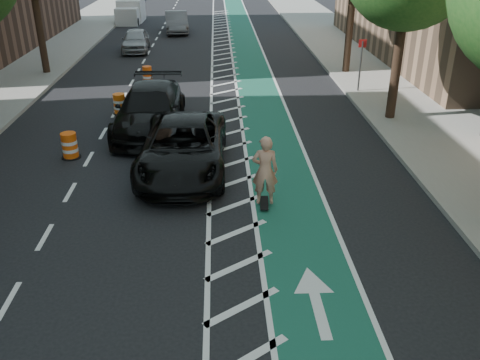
{
  "coord_description": "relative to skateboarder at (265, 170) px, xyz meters",
  "views": [
    {
      "loc": [
        1.1,
        -10.76,
        6.65
      ],
      "look_at": [
        1.61,
        0.72,
        1.1
      ],
      "focal_mm": 38.0,
      "sensor_mm": 36.0,
      "label": 1
    }
  ],
  "objects": [
    {
      "name": "curb_right",
      "position": [
        4.75,
        8.65,
        -0.98
      ],
      "size": [
        0.12,
        90.0,
        0.16
      ],
      "primitive_type": "cube",
      "color": "gray",
      "rests_on": "ground"
    },
    {
      "name": "buffer_strip",
      "position": [
        -0.8,
        8.65,
        -1.06
      ],
      "size": [
        1.4,
        90.0,
        0.01
      ],
      "primitive_type": "cube",
      "color": "silver",
      "rests_on": "ground"
    },
    {
      "name": "ground",
      "position": [
        -2.3,
        -1.35,
        -1.06
      ],
      "size": [
        120.0,
        120.0,
        0.0
      ],
      "primitive_type": "plane",
      "color": "black",
      "rests_on": "ground"
    },
    {
      "name": "car_grey",
      "position": [
        -4.21,
        27.61,
        -0.31
      ],
      "size": [
        2.07,
        4.74,
        1.52
      ],
      "primitive_type": "imported",
      "rotation": [
        0.0,
        0.0,
        0.1
      ],
      "color": "slate",
      "rests_on": "ground"
    },
    {
      "name": "bike_lane",
      "position": [
        0.7,
        8.65,
        -1.06
      ],
      "size": [
        2.0,
        90.0,
        0.01
      ],
      "primitive_type": "cube",
      "color": "#185441",
      "rests_on": "ground"
    },
    {
      "name": "sign_post",
      "position": [
        5.3,
        10.65,
        0.29
      ],
      "size": [
        0.35,
        0.08,
        2.47
      ],
      "color": "#4C4C4C",
      "rests_on": "ground"
    },
    {
      "name": "suv_near",
      "position": [
        -2.3,
        2.45,
        -0.29
      ],
      "size": [
        2.74,
        5.67,
        1.56
      ],
      "primitive_type": "imported",
      "rotation": [
        0.0,
        0.0,
        -0.03
      ],
      "color": "black",
      "rests_on": "ground"
    },
    {
      "name": "barrel_b",
      "position": [
        -5.24,
        8.18,
        -0.67
      ],
      "size": [
        0.61,
        0.61,
        0.83
      ],
      "color": "#FE640D",
      "rests_on": "ground"
    },
    {
      "name": "skateboarder",
      "position": [
        0.0,
        0.0,
        0.0
      ],
      "size": [
        0.73,
        0.51,
        1.92
      ],
      "primitive_type": "imported",
      "rotation": [
        0.0,
        0.0,
        3.07
      ],
      "color": "tan",
      "rests_on": "skateboard"
    },
    {
      "name": "barrel_a",
      "position": [
        -6.1,
        3.62,
        -0.66
      ],
      "size": [
        0.63,
        0.63,
        0.86
      ],
      "color": "#F4560C",
      "rests_on": "ground"
    },
    {
      "name": "sidewalk_right",
      "position": [
        7.2,
        8.65,
        -0.99
      ],
      "size": [
        5.0,
        90.0,
        0.15
      ],
      "primitive_type": "cube",
      "color": "gray",
      "rests_on": "ground"
    },
    {
      "name": "suv_far",
      "position": [
        -3.74,
        6.15,
        -0.25
      ],
      "size": [
        2.47,
        5.72,
        1.64
      ],
      "primitive_type": "imported",
      "rotation": [
        0.0,
        0.0,
        -0.03
      ],
      "color": "black",
      "rests_on": "ground"
    },
    {
      "name": "curb_left",
      "position": [
        -9.35,
        8.65,
        -0.98
      ],
      "size": [
        0.12,
        90.0,
        0.16
      ],
      "primitive_type": "cube",
      "color": "gray",
      "rests_on": "ground"
    },
    {
      "name": "barrel_c",
      "position": [
        -4.7,
        13.15,
        -0.69
      ],
      "size": [
        0.58,
        0.58,
        0.8
      ],
      "color": "#ED500C",
      "rests_on": "ground"
    },
    {
      "name": "car_silver",
      "position": [
        -6.33,
        20.84,
        -0.38
      ],
      "size": [
        1.82,
        4.08,
        1.36
      ],
      "primitive_type": "imported",
      "rotation": [
        0.0,
        0.0,
        0.05
      ],
      "color": "#99999E",
      "rests_on": "ground"
    },
    {
      "name": "box_truck",
      "position": [
        -8.42,
        32.79,
        -0.24
      ],
      "size": [
        2.03,
        4.34,
        1.8
      ],
      "rotation": [
        0.0,
        0.0,
        -0.02
      ],
      "color": "silver",
      "rests_on": "ground"
    },
    {
      "name": "skateboard",
      "position": [
        0.0,
        0.0,
        -0.98
      ],
      "size": [
        0.28,
        0.8,
        0.11
      ],
      "rotation": [
        0.0,
        0.0,
        -0.07
      ],
      "color": "black",
      "rests_on": "ground"
    }
  ]
}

